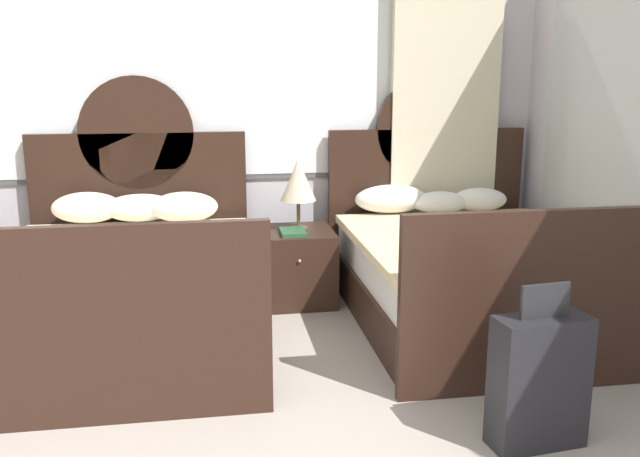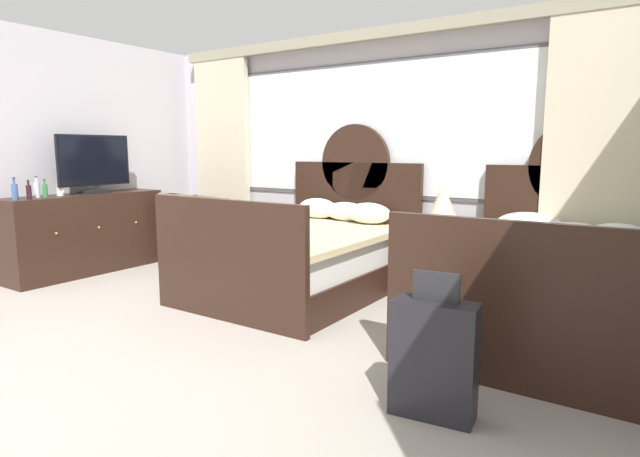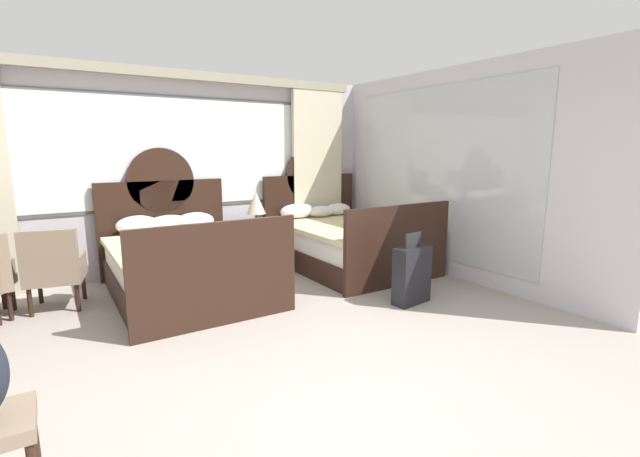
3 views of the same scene
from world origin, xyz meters
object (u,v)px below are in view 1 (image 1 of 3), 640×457
object	(u,v)px
bed_near_mirror	(468,270)
table_lamp_on_nightstand	(298,181)
nightstand_between_beds	(294,266)
suitcase_on_floor	(539,381)
bed_near_window	(130,285)
book_on_nightstand	(293,232)

from	to	relation	value
bed_near_mirror	table_lamp_on_nightstand	size ratio (longest dim) A/B	4.04
nightstand_between_beds	suitcase_on_floor	size ratio (longest dim) A/B	0.77
bed_near_window	bed_near_mirror	world-z (taller)	same
bed_near_window	suitcase_on_floor	xyz separation A→B (m)	(1.99, -1.64, -0.05)
bed_near_window	table_lamp_on_nightstand	size ratio (longest dim) A/B	4.04
bed_near_mirror	table_lamp_on_nightstand	xyz separation A→B (m)	(-1.10, 0.62, 0.56)
suitcase_on_floor	bed_near_window	bearing A→B (deg)	140.59
nightstand_between_beds	book_on_nightstand	size ratio (longest dim) A/B	2.32
suitcase_on_floor	nightstand_between_beds	bearing A→B (deg)	110.88
bed_near_mirror	suitcase_on_floor	size ratio (longest dim) A/B	2.74
bed_near_mirror	book_on_nightstand	world-z (taller)	bed_near_mirror
table_lamp_on_nightstand	suitcase_on_floor	size ratio (longest dim) A/B	0.68
nightstand_between_beds	table_lamp_on_nightstand	size ratio (longest dim) A/B	1.13
bed_near_window	nightstand_between_beds	world-z (taller)	bed_near_window
bed_near_window	bed_near_mirror	xyz separation A→B (m)	(2.28, -0.00, -0.00)
bed_near_window	nightstand_between_beds	size ratio (longest dim) A/B	3.57
nightstand_between_beds	book_on_nightstand	world-z (taller)	book_on_nightstand
bed_near_mirror	suitcase_on_floor	xyz separation A→B (m)	(-0.29, -1.64, -0.05)
bed_near_window	book_on_nightstand	bearing A→B (deg)	23.31
book_on_nightstand	nightstand_between_beds	bearing A→B (deg)	77.94
nightstand_between_beds	table_lamp_on_nightstand	xyz separation A→B (m)	(0.04, 0.02, 0.65)
table_lamp_on_nightstand	book_on_nightstand	xyz separation A→B (m)	(-0.06, -0.14, -0.36)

